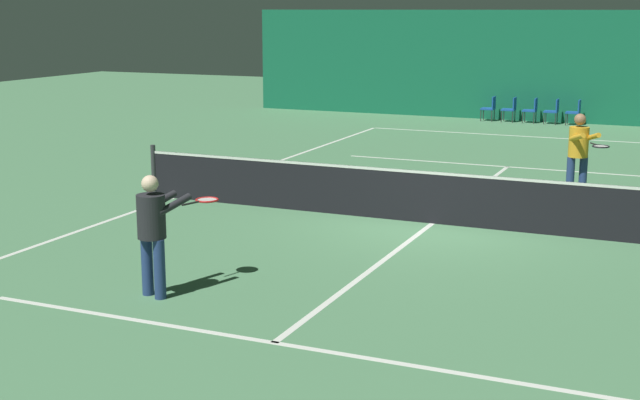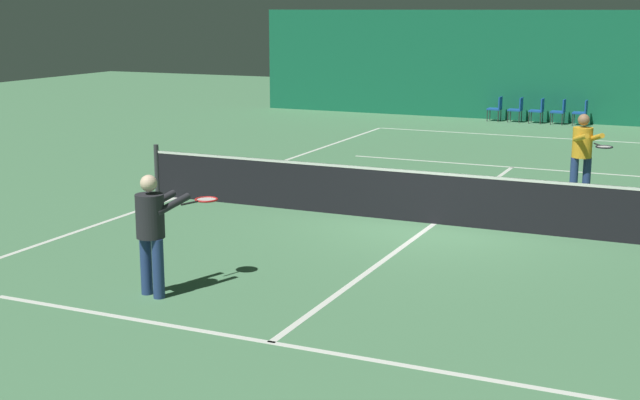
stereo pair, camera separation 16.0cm
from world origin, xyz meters
TOP-DOWN VIEW (x-y plane):
  - ground_plane at (0.00, 0.00)m, footprint 60.00×60.00m
  - backdrop_curtain at (0.00, 15.77)m, footprint 23.00×0.12m
  - court_line_baseline_far at (0.00, 11.90)m, footprint 11.00×0.10m
  - court_line_service_far at (0.00, 6.40)m, footprint 8.25×0.10m
  - court_line_service_near at (0.00, -6.40)m, footprint 8.25×0.10m
  - court_line_sideline_left at (-5.50, 0.00)m, footprint 0.10×23.80m
  - court_line_centre at (0.00, 0.00)m, footprint 0.10×12.80m
  - tennis_net at (0.00, 0.00)m, footprint 12.00×0.10m
  - player_near at (-2.23, -5.48)m, footprint 0.74×1.39m
  - player_far at (2.07, 3.29)m, footprint 1.02×1.37m
  - courtside_chair_0 at (-2.49, 15.22)m, footprint 0.44×0.44m
  - courtside_chair_1 at (-1.78, 15.22)m, footprint 0.44×0.44m
  - courtside_chair_2 at (-1.07, 15.22)m, footprint 0.44×0.44m
  - courtside_chair_3 at (-0.35, 15.22)m, footprint 0.44×0.44m
  - courtside_chair_4 at (0.36, 15.22)m, footprint 0.44×0.44m

SIDE VIEW (x-z plane):
  - ground_plane at x=0.00m, z-range 0.00..0.00m
  - court_line_baseline_far at x=0.00m, z-range 0.00..0.00m
  - court_line_service_far at x=0.00m, z-range 0.00..0.00m
  - court_line_service_near at x=0.00m, z-range 0.00..0.00m
  - court_line_sideline_left at x=-5.50m, z-range 0.00..0.00m
  - court_line_centre at x=0.00m, z-range 0.00..0.00m
  - courtside_chair_0 at x=-2.49m, z-range 0.07..0.91m
  - courtside_chair_1 at x=-1.78m, z-range 0.07..0.91m
  - courtside_chair_2 at x=-1.07m, z-range 0.07..0.91m
  - courtside_chair_3 at x=-0.35m, z-range 0.07..0.91m
  - courtside_chair_4 at x=0.36m, z-range 0.07..0.91m
  - tennis_net at x=0.00m, z-range -0.02..1.05m
  - player_near at x=-2.23m, z-range 0.14..1.80m
  - player_far at x=2.07m, z-range 0.14..1.87m
  - backdrop_curtain at x=0.00m, z-range 0.00..3.75m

